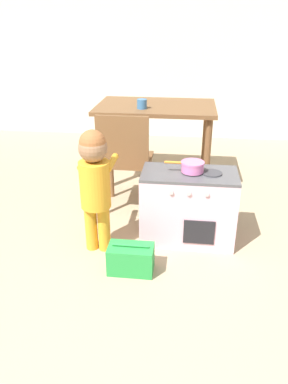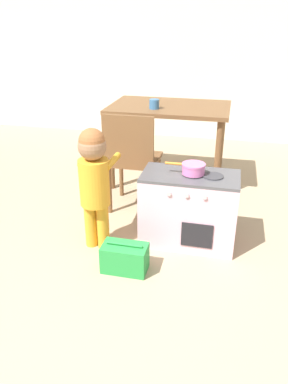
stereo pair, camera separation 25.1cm
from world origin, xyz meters
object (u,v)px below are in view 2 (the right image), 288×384
Objects in this scene: child_figure at (94,175)px; toy_basket at (125,258)px; play_kitchen at (189,209)px; cup_on_table at (154,104)px; dining_chair_near at (132,158)px; dining_table at (169,117)px; toy_pot at (193,168)px.

child_figure reaches higher than toy_basket.
cup_on_table is at bearing 116.24° from play_kitchen.
dining_chair_near is (0.10, 0.58, -0.09)m from child_figure.
cup_on_table is (-0.10, 1.31, 0.68)m from toy_basket.
dining_chair_near is at bearing -97.82° from cup_on_table.
child_figure is (-0.60, -0.20, 0.27)m from play_kitchen.
cup_on_table is (-0.11, -0.16, 0.15)m from dining_table.
child_figure is at bearing -162.16° from toy_pot.
toy_basket is at bearing -129.58° from toy_pot.
play_kitchen is 0.66m from dining_chair_near.
toy_pot is 1.01m from cup_on_table.
dining_table is 1.31× the size of dining_chair_near.
toy_pot is at bearing -36.96° from dining_chair_near.
child_figure is 1.12m from cup_on_table.
toy_basket is 0.26× the size of dining_table.
toy_basket is at bearing -78.64° from dining_chair_near.
toy_basket is (-0.34, -0.42, -0.17)m from play_kitchen.
dining_table reaches higher than toy_pot.
dining_chair_near is at bearing 101.36° from toy_basket.
dining_chair_near is (-0.18, -0.66, -0.18)m from dining_table.
cup_on_table is at bearing 82.18° from dining_chair_near.
play_kitchen is at bearing -72.65° from dining_table.
toy_pot is 0.64m from child_figure.
child_figure is 1.03× the size of dining_chair_near.
cup_on_table is (-0.45, 0.88, 0.21)m from toy_pot.
dining_table is 12.44× the size of cup_on_table.
child_figure is 0.60m from dining_chair_near.
play_kitchen is 1.11m from cup_on_table.
toy_pot is (0.01, 0.00, 0.30)m from play_kitchen.
play_kitchen is 7.50× the size of cup_on_table.
dining_chair_near reaches higher than dining_table.
toy_basket is at bearing -85.81° from cup_on_table.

